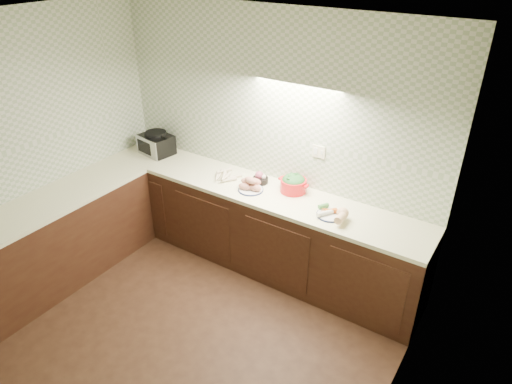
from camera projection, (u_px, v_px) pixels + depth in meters
The scene contains 8 objects.
room at pixel (134, 182), 3.14m from camera, with size 3.60×3.60×2.60m.
counter at pixel (152, 242), 4.54m from camera, with size 3.60×3.60×0.90m.
toaster_oven at pixel (156, 143), 5.26m from camera, with size 0.41×0.34×0.26m.
parsnip_pile at pixel (227, 177), 4.73m from camera, with size 0.33×0.28×0.06m.
sweet_potato_plate at pixel (251, 185), 4.52m from camera, with size 0.26×0.25×0.15m.
onion_bowl at pixel (260, 179), 4.66m from camera, with size 0.16×0.16×0.12m.
dutch_oven at pixel (293, 183), 4.48m from camera, with size 0.32×0.27×0.18m.
veg_plate at pixel (336, 213), 4.08m from camera, with size 0.33×0.25×0.12m.
Camera 1 is at (2.23, -1.86, 3.10)m, focal length 32.00 mm.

